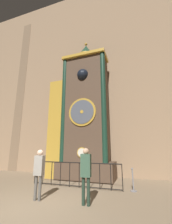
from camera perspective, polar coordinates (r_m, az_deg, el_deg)
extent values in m
plane|color=#847056|center=(5.91, -20.95, -30.76)|extent=(28.00, 28.00, 0.00)
cube|color=#997A5B|center=(12.66, 0.85, 15.53)|extent=(24.00, 0.30, 15.97)
cube|color=#7D644B|center=(15.43, -23.47, 7.93)|extent=(0.90, 0.12, 14.37)
cube|color=brown|center=(9.74, 0.00, -21.34)|extent=(3.50, 1.61, 1.02)
cube|color=brown|center=(10.03, 0.00, 2.24)|extent=(2.80, 1.40, 7.08)
cube|color=gold|center=(11.37, -0.18, 19.29)|extent=(3.03, 1.54, 0.20)
cylinder|color=gold|center=(8.97, -1.59, -15.20)|extent=(0.59, 0.05, 0.59)
cylinder|color=silver|center=(8.94, -1.66, -15.20)|extent=(0.48, 0.03, 0.48)
cylinder|color=gold|center=(9.22, -1.49, 0.02)|extent=(1.76, 0.07, 1.76)
cylinder|color=#4C515B|center=(9.18, -1.59, 0.08)|extent=(1.51, 0.04, 1.51)
cylinder|color=gold|center=(9.16, -1.63, 0.11)|extent=(0.21, 0.03, 0.21)
cube|color=#30241B|center=(10.56, -0.38, 12.93)|extent=(0.97, 0.42, 0.97)
sphere|color=black|center=(10.21, -1.20, 13.93)|extent=(0.77, 0.77, 0.77)
cylinder|color=#193828|center=(10.01, -8.40, 2.42)|extent=(0.32, 0.32, 7.08)
cylinder|color=#193828|center=(9.13, 6.71, 3.95)|extent=(0.32, 0.32, 7.08)
cylinder|color=gold|center=(11.59, 0.00, 20.06)|extent=(1.11, 1.11, 0.30)
cone|color=#1C3D2C|center=(11.92, 0.00, 22.34)|extent=(1.06, 1.06, 0.84)
sphere|color=gold|center=(12.24, 0.00, 24.38)|extent=(0.20, 0.20, 0.20)
cube|color=brown|center=(10.60, -10.07, -5.82)|extent=(1.04, 1.19, 6.44)
cube|color=gold|center=(10.08, -11.75, -5.35)|extent=(1.09, 0.06, 6.44)
cylinder|color=black|center=(9.08, -18.82, -20.85)|extent=(0.04, 0.04, 1.14)
cylinder|color=black|center=(8.78, -16.00, -21.31)|extent=(0.04, 0.04, 1.14)
cylinder|color=black|center=(8.51, -12.96, -21.74)|extent=(0.04, 0.04, 1.14)
cylinder|color=black|center=(8.26, -9.72, -22.14)|extent=(0.04, 0.04, 1.14)
cylinder|color=black|center=(8.03, -6.27, -22.50)|extent=(0.04, 0.04, 1.14)
cylinder|color=black|center=(7.83, -2.61, -22.79)|extent=(0.04, 0.04, 1.14)
cylinder|color=black|center=(7.66, 1.24, -23.01)|extent=(0.04, 0.04, 1.14)
cylinder|color=black|center=(7.52, 5.26, -23.13)|extent=(0.04, 0.04, 1.14)
cylinder|color=black|center=(7.41, 9.42, -23.16)|extent=(0.04, 0.04, 1.14)
cylinder|color=black|center=(7.34, 13.68, -23.07)|extent=(0.04, 0.04, 1.14)
cylinder|color=black|center=(7.86, -4.39, -18.69)|extent=(4.59, 0.05, 0.05)
cylinder|color=black|center=(8.02, -4.54, -26.25)|extent=(4.59, 0.04, 0.04)
cylinder|color=#58554F|center=(6.39, -18.60, -25.63)|extent=(0.11, 0.11, 0.84)
cylinder|color=#58554F|center=(6.29, -17.16, -25.94)|extent=(0.11, 0.11, 0.84)
cube|color=gray|center=(6.21, -17.34, -18.81)|extent=(0.36, 0.25, 0.71)
sphere|color=beige|center=(6.18, -17.04, -14.62)|extent=(0.22, 0.22, 0.22)
cylinder|color=#213427|center=(5.64, -1.02, -27.83)|extent=(0.11, 0.11, 0.87)
cylinder|color=#213427|center=(5.59, 0.94, -27.98)|extent=(0.11, 0.11, 0.87)
cube|color=#385642|center=(5.47, -0.05, -19.64)|extent=(0.36, 0.25, 0.75)
sphere|color=tan|center=(5.44, -0.05, -14.70)|extent=(0.21, 0.21, 0.21)
cylinder|color=gray|center=(7.60, 17.70, -26.74)|extent=(0.28, 0.28, 0.04)
cylinder|color=gray|center=(7.51, 17.45, -23.58)|extent=(0.06, 0.06, 0.89)
sphere|color=gray|center=(7.44, 17.17, -19.94)|extent=(0.09, 0.09, 0.09)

